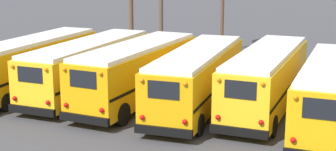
% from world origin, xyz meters
% --- Properties ---
extents(ground_plane, '(160.00, 160.00, 0.00)m').
position_xyz_m(ground_plane, '(0.00, 0.00, 0.00)').
color(ground_plane, '#424247').
extents(school_bus_0, '(2.46, 10.34, 3.03)m').
position_xyz_m(school_bus_0, '(-8.12, -0.37, 1.65)').
color(school_bus_0, '#E5A00C').
rests_on(school_bus_0, ground).
extents(school_bus_1, '(2.66, 10.68, 2.96)m').
position_xyz_m(school_bus_1, '(-4.87, 0.33, 1.62)').
color(school_bus_1, yellow).
rests_on(school_bus_1, ground).
extents(school_bus_2, '(3.06, 10.11, 3.12)m').
position_xyz_m(school_bus_2, '(-1.62, -0.32, 1.71)').
color(school_bus_2, '#E5A00C').
rests_on(school_bus_2, ground).
extents(school_bus_3, '(3.12, 10.70, 3.02)m').
position_xyz_m(school_bus_3, '(1.62, -0.14, 1.65)').
color(school_bus_3, '#E5A00C').
rests_on(school_bus_3, ground).
extents(school_bus_4, '(2.61, 10.49, 3.05)m').
position_xyz_m(school_bus_4, '(4.87, 0.95, 1.66)').
color(school_bus_4, yellow).
rests_on(school_bus_4, ground).
extents(school_bus_5, '(2.68, 10.00, 3.08)m').
position_xyz_m(school_bus_5, '(8.12, -0.96, 1.69)').
color(school_bus_5, '#EAAA0F').
rests_on(school_bus_5, ground).
extents(utility_pole, '(1.80, 0.31, 8.49)m').
position_xyz_m(utility_pole, '(-4.97, 10.83, 4.38)').
color(utility_pole, brown).
rests_on(utility_pole, ground).
extents(fence_line, '(24.29, 0.06, 1.42)m').
position_xyz_m(fence_line, '(-0.00, 7.22, 0.99)').
color(fence_line, '#939399').
rests_on(fence_line, ground).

